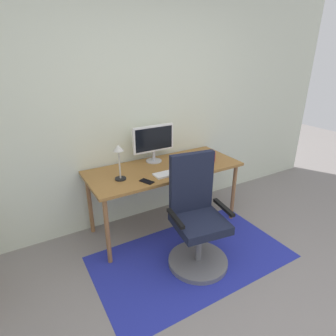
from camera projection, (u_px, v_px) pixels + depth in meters
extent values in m
cube|color=silver|center=(132.00, 110.00, 3.06)|extent=(6.00, 0.10, 2.60)
cube|color=#242D9C|center=(192.00, 257.00, 2.77)|extent=(1.90, 1.09, 0.01)
cube|color=olive|center=(164.00, 168.00, 3.03)|extent=(1.67, 0.70, 0.03)
cylinder|color=#93623A|center=(107.00, 232.00, 2.58)|extent=(0.04, 0.04, 0.70)
cylinder|color=#93623A|center=(233.00, 192.00, 3.30)|extent=(0.04, 0.04, 0.70)
cylinder|color=#93623A|center=(90.00, 204.00, 3.04)|extent=(0.04, 0.04, 0.70)
cylinder|color=#93623A|center=(204.00, 175.00, 3.76)|extent=(0.04, 0.04, 0.70)
cylinder|color=#B2B2B7|center=(154.00, 161.00, 3.18)|extent=(0.18, 0.18, 0.01)
cylinder|color=#B2B2B7|center=(154.00, 156.00, 3.15)|extent=(0.04, 0.04, 0.11)
cube|color=white|center=(153.00, 138.00, 3.07)|extent=(0.49, 0.04, 0.29)
cube|color=black|center=(154.00, 139.00, 3.06)|extent=(0.45, 0.00, 0.25)
cube|color=white|center=(174.00, 172.00, 2.87)|extent=(0.43, 0.13, 0.02)
ellipsoid|color=black|center=(200.00, 165.00, 3.03)|extent=(0.06, 0.10, 0.03)
cylinder|color=maroon|center=(211.00, 156.00, 3.17)|extent=(0.09, 0.09, 0.11)
cube|color=black|center=(147.00, 181.00, 2.67)|extent=(0.12, 0.16, 0.01)
cylinder|color=black|center=(121.00, 179.00, 2.73)|extent=(0.11, 0.11, 0.01)
cylinder|color=beige|center=(120.00, 165.00, 2.67)|extent=(0.02, 0.02, 0.28)
cone|color=beige|center=(118.00, 148.00, 2.60)|extent=(0.10, 0.10, 0.06)
cylinder|color=slate|center=(198.00, 261.00, 2.68)|extent=(0.57, 0.57, 0.05)
cylinder|color=slate|center=(199.00, 243.00, 2.60)|extent=(0.06, 0.06, 0.37)
cube|color=#191E33|center=(200.00, 223.00, 2.52)|extent=(0.50, 0.50, 0.08)
cube|color=#191E33|center=(192.00, 182.00, 2.56)|extent=(0.43, 0.12, 0.57)
cube|color=black|center=(175.00, 218.00, 2.39)|extent=(0.08, 0.31, 0.03)
cube|color=black|center=(224.00, 207.00, 2.56)|extent=(0.08, 0.31, 0.03)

